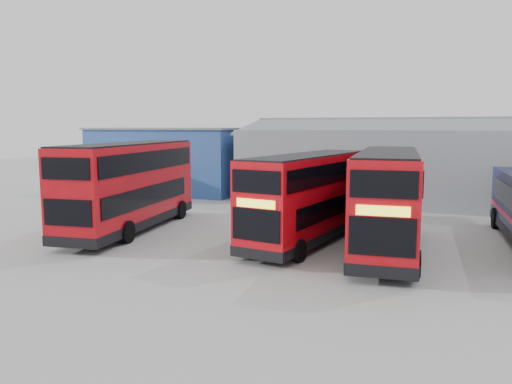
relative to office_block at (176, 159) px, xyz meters
name	(u,v)px	position (x,y,z in m)	size (l,w,h in m)	color
ground_plane	(252,261)	(14.00, -17.99, -2.58)	(120.00, 120.00, 0.00)	gray
office_block	(176,159)	(0.00, 0.00, 0.00)	(12.30, 8.32, 5.12)	navy
maintenance_shed	(465,164)	(22.00, 2.01, 0.02)	(30.50, 12.00, 5.89)	gray
double_decker_left	(130,187)	(6.10, -14.81, -0.38)	(3.86, 10.69, 4.43)	red
double_decker_centre	(308,199)	(15.19, -14.10, -0.58)	(3.69, 9.70, 4.01)	red
double_decker_right	(387,202)	(18.69, -14.53, -0.47)	(3.29, 10.17, 4.23)	red
panel_van	(135,179)	(-0.70, -4.71, -1.22)	(2.68, 5.71, 2.44)	silver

